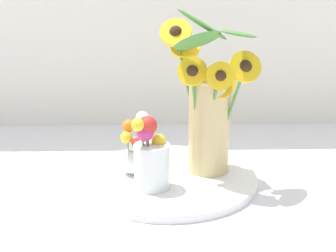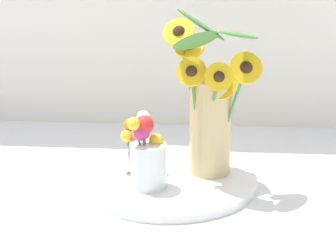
# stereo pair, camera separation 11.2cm
# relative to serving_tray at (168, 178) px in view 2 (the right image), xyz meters

# --- Properties ---
(ground_plane) EXTENTS (6.00, 6.00, 0.00)m
(ground_plane) POSITION_rel_serving_tray_xyz_m (-0.00, -0.06, -0.01)
(ground_plane) COLOR silver
(serving_tray) EXTENTS (0.44, 0.44, 0.02)m
(serving_tray) POSITION_rel_serving_tray_xyz_m (0.00, 0.00, 0.00)
(serving_tray) COLOR white
(serving_tray) RESTS_ON ground_plane
(mason_jar_sunflowers) EXTENTS (0.25, 0.21, 0.41)m
(mason_jar_sunflowers) POSITION_rel_serving_tray_xyz_m (0.10, 0.02, 0.17)
(mason_jar_sunflowers) COLOR #D1B77A
(mason_jar_sunflowers) RESTS_ON serving_tray
(vase_small_center) EXTENTS (0.09, 0.08, 0.17)m
(vase_small_center) POSITION_rel_serving_tray_xyz_m (-0.04, -0.08, 0.08)
(vase_small_center) COLOR white
(vase_small_center) RESTS_ON serving_tray
(vase_bulb_right) EXTENTS (0.07, 0.07, 0.16)m
(vase_bulb_right) POSITION_rel_serving_tray_xyz_m (-0.08, 0.01, 0.07)
(vase_bulb_right) COLOR white
(vase_bulb_right) RESTS_ON serving_tray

